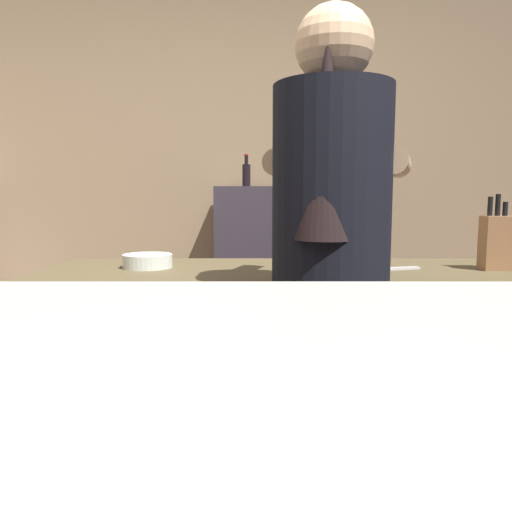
{
  "coord_description": "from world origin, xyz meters",
  "views": [
    {
      "loc": [
        0.1,
        -1.24,
        1.16
      ],
      "look_at": [
        0.1,
        -0.75,
        1.1
      ],
      "focal_mm": 35.77,
      "sensor_mm": 36.0,
      "label": 1
    }
  ],
  "objects_px": {
    "mixing_bowl": "(147,261)",
    "bottle_hot_sauce": "(329,169)",
    "knife_block": "(495,242)",
    "bottle_soy": "(246,174)",
    "bartender": "(330,259)",
    "bottle_vinegar": "(299,171)",
    "chefs_knife": "(389,269)"
  },
  "relations": [
    {
      "from": "knife_block",
      "to": "bottle_soy",
      "type": "distance_m",
      "value": 1.66
    },
    {
      "from": "knife_block",
      "to": "mixing_bowl",
      "type": "bearing_deg",
      "value": 177.53
    },
    {
      "from": "bartender",
      "to": "knife_block",
      "type": "bearing_deg",
      "value": -40.54
    },
    {
      "from": "chefs_knife",
      "to": "knife_block",
      "type": "bearing_deg",
      "value": -15.43
    },
    {
      "from": "mixing_bowl",
      "to": "knife_block",
      "type": "bearing_deg",
      "value": -2.47
    },
    {
      "from": "chefs_knife",
      "to": "bottle_hot_sauce",
      "type": "distance_m",
      "value": 1.31
    },
    {
      "from": "knife_block",
      "to": "bottle_soy",
      "type": "height_order",
      "value": "bottle_soy"
    },
    {
      "from": "bottle_soy",
      "to": "bottle_hot_sauce",
      "type": "distance_m",
      "value": 0.51
    },
    {
      "from": "bartender",
      "to": "knife_block",
      "type": "xyz_separation_m",
      "value": [
        0.67,
        0.41,
        0.01
      ]
    },
    {
      "from": "mixing_bowl",
      "to": "chefs_knife",
      "type": "relative_size",
      "value": 0.78
    },
    {
      "from": "knife_block",
      "to": "chefs_knife",
      "type": "bearing_deg",
      "value": -179.34
    },
    {
      "from": "bartender",
      "to": "bottle_hot_sauce",
      "type": "bearing_deg",
      "value": 10.15
    },
    {
      "from": "knife_block",
      "to": "mixing_bowl",
      "type": "distance_m",
      "value": 1.31
    },
    {
      "from": "chefs_knife",
      "to": "bottle_vinegar",
      "type": "relative_size",
      "value": 0.98
    },
    {
      "from": "bottle_hot_sauce",
      "to": "bartender",
      "type": "bearing_deg",
      "value": -97.85
    },
    {
      "from": "bartender",
      "to": "bottle_soy",
      "type": "xyz_separation_m",
      "value": [
        -0.27,
        1.74,
        0.31
      ]
    },
    {
      "from": "mixing_bowl",
      "to": "bottle_soy",
      "type": "distance_m",
      "value": 1.38
    },
    {
      "from": "bottle_hot_sauce",
      "to": "knife_block",
      "type": "bearing_deg",
      "value": -70.1
    },
    {
      "from": "bartender",
      "to": "bottle_soy",
      "type": "distance_m",
      "value": 1.79
    },
    {
      "from": "chefs_knife",
      "to": "bottle_vinegar",
      "type": "height_order",
      "value": "bottle_vinegar"
    },
    {
      "from": "mixing_bowl",
      "to": "chefs_knife",
      "type": "height_order",
      "value": "mixing_bowl"
    },
    {
      "from": "bottle_vinegar",
      "to": "bottle_hot_sauce",
      "type": "height_order",
      "value": "bottle_hot_sauce"
    },
    {
      "from": "knife_block",
      "to": "bottle_soy",
      "type": "xyz_separation_m",
      "value": [
        -0.95,
        1.33,
        0.3
      ]
    },
    {
      "from": "knife_block",
      "to": "chefs_knife",
      "type": "height_order",
      "value": "knife_block"
    },
    {
      "from": "bottle_soy",
      "to": "bottle_hot_sauce",
      "type": "relative_size",
      "value": 0.75
    },
    {
      "from": "knife_block",
      "to": "bottle_soy",
      "type": "relative_size",
      "value": 1.4
    },
    {
      "from": "bottle_soy",
      "to": "bottle_hot_sauce",
      "type": "height_order",
      "value": "bottle_hot_sauce"
    },
    {
      "from": "mixing_bowl",
      "to": "bottle_hot_sauce",
      "type": "xyz_separation_m",
      "value": [
        0.86,
        1.18,
        0.41
      ]
    },
    {
      "from": "bartender",
      "to": "bottle_vinegar",
      "type": "relative_size",
      "value": 6.89
    },
    {
      "from": "bartender",
      "to": "knife_block",
      "type": "height_order",
      "value": "bartender"
    },
    {
      "from": "bottle_vinegar",
      "to": "chefs_knife",
      "type": "bearing_deg",
      "value": -79.26
    },
    {
      "from": "bartender",
      "to": "mixing_bowl",
      "type": "bearing_deg",
      "value": 71.4
    }
  ]
}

